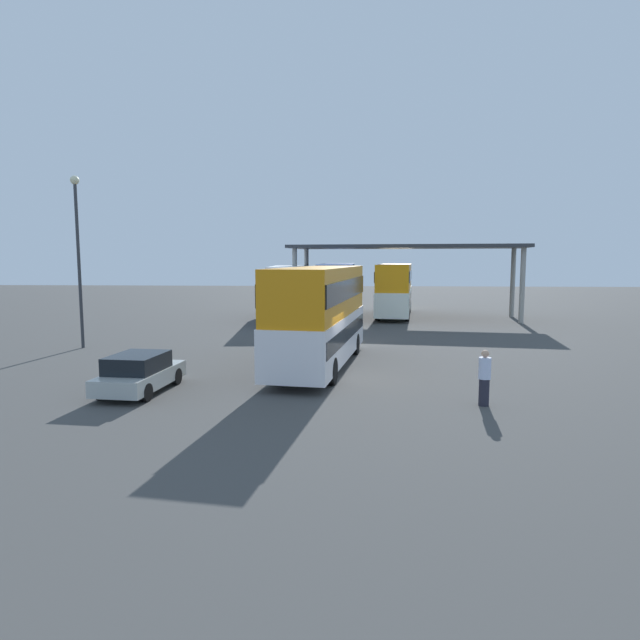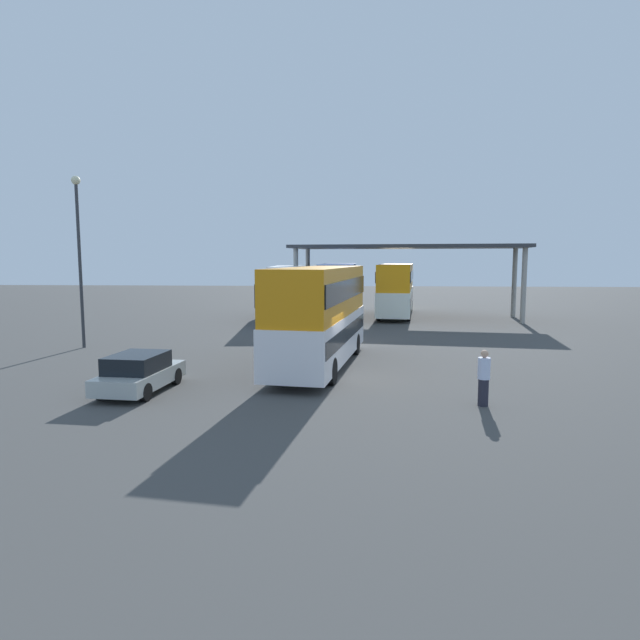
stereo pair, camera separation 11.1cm
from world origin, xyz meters
name	(u,v)px [view 2 (the right image)]	position (x,y,z in m)	size (l,w,h in m)	color
ground_plane	(336,380)	(0.00, 0.00, 0.00)	(140.00, 140.00, 0.00)	#424342
double_decker_main	(320,313)	(-0.78, 2.47, 2.32)	(3.85, 10.45, 4.22)	white
parked_hatchback	(139,373)	(-6.72, -2.30, 0.67)	(2.04, 4.00, 1.35)	#AFB4B0
double_decker_near_canopy	(289,290)	(-4.31, 20.57, 2.21)	(3.33, 11.47, 4.01)	navy
double_decker_mid_row	(339,289)	(-0.51, 20.95, 2.30)	(2.76, 11.25, 4.19)	silver
double_decker_far_right	(396,288)	(4.01, 23.03, 2.27)	(3.79, 11.06, 4.14)	white
depot_canopy	(407,250)	(4.69, 21.81, 5.21)	(18.30, 7.70, 5.62)	#33353A
lamppost_tall	(79,242)	(-13.29, 6.59, 5.39)	(0.44, 0.44, 8.69)	#33353A
pedestrian_waiting	(484,378)	(4.69, -3.33, 0.88)	(0.38, 0.38, 1.76)	#262633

